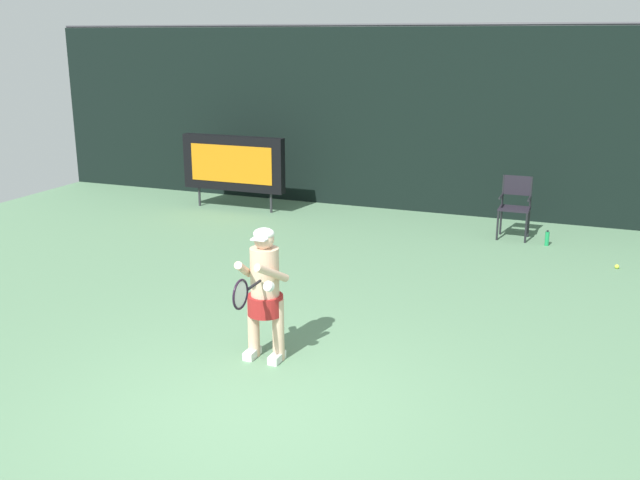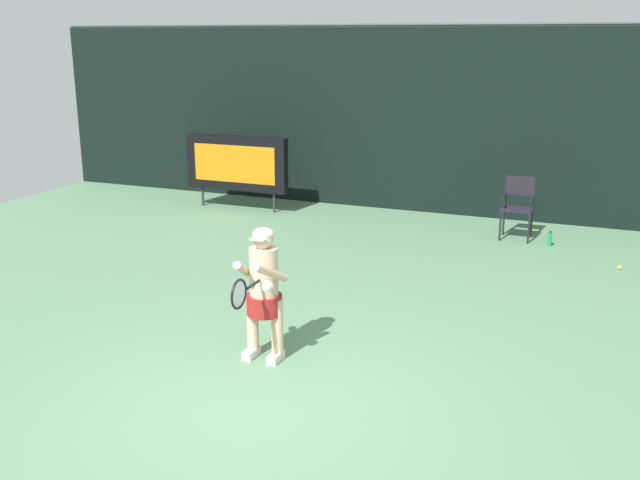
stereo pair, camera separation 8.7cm
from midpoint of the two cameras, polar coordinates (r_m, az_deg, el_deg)
name	(u,v)px [view 2 (the right image)]	position (r m, az deg, el deg)	size (l,w,h in m)	color
ground	(245,419)	(6.96, -5.59, -13.86)	(18.00, 22.00, 0.03)	#5F8863
backdrop_screen	(453,122)	(14.39, 10.60, 9.10)	(18.00, 0.12, 3.66)	black
scoreboard	(237,163)	(14.75, -6.43, 6.03)	(2.20, 0.21, 1.50)	black
umpire_chair	(518,204)	(13.02, 15.54, 2.77)	(0.52, 0.44, 1.08)	black
water_bottle	(550,239)	(12.79, 17.86, 0.06)	(0.07, 0.07, 0.27)	#1D924E
tennis_player	(264,289)	(7.80, -4.15, -3.85)	(0.54, 0.61, 1.48)	white
tennis_racket	(240,293)	(7.24, -6.00, -4.21)	(0.03, 0.60, 0.31)	black
tennis_ball_spare	(620,267)	(11.90, 22.75, -2.01)	(0.07, 0.07, 0.07)	#CCDB3D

